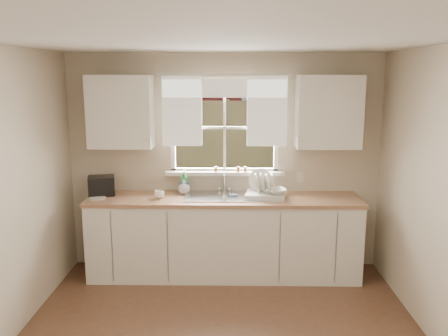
{
  "coord_description": "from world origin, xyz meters",
  "views": [
    {
      "loc": [
        0.08,
        -3.43,
        2.25
      ],
      "look_at": [
        0.0,
        1.65,
        1.25
      ],
      "focal_mm": 38.0,
      "sensor_mm": 36.0,
      "label": 1
    }
  ],
  "objects_px": {
    "dish_rack": "(265,191)",
    "cup": "(159,194)",
    "black_appliance": "(101,186)",
    "soap_bottle_a": "(184,182)"
  },
  "relations": [
    {
      "from": "soap_bottle_a",
      "to": "black_appliance",
      "type": "xyz_separation_m",
      "value": [
        -0.94,
        -0.08,
        -0.03
      ]
    },
    {
      "from": "cup",
      "to": "black_appliance",
      "type": "relative_size",
      "value": 0.39
    },
    {
      "from": "soap_bottle_a",
      "to": "cup",
      "type": "relative_size",
      "value": 2.44
    },
    {
      "from": "cup",
      "to": "black_appliance",
      "type": "height_order",
      "value": "black_appliance"
    },
    {
      "from": "dish_rack",
      "to": "cup",
      "type": "xyz_separation_m",
      "value": [
        -1.17,
        -0.06,
        -0.03
      ]
    },
    {
      "from": "cup",
      "to": "black_appliance",
      "type": "bearing_deg",
      "value": 177.24
    },
    {
      "from": "dish_rack",
      "to": "soap_bottle_a",
      "type": "xyz_separation_m",
      "value": [
        -0.92,
        0.18,
        0.06
      ]
    },
    {
      "from": "black_appliance",
      "to": "soap_bottle_a",
      "type": "bearing_deg",
      "value": -9.62
    },
    {
      "from": "dish_rack",
      "to": "cup",
      "type": "distance_m",
      "value": 1.17
    },
    {
      "from": "cup",
      "to": "black_appliance",
      "type": "distance_m",
      "value": 0.7
    }
  ]
}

